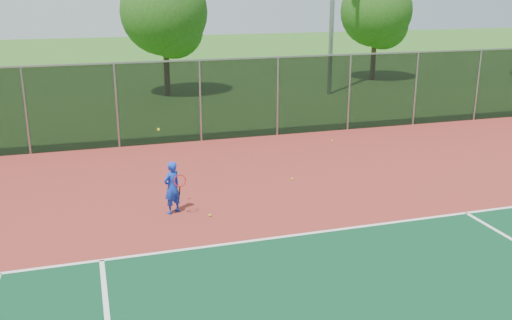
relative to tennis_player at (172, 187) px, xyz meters
The scene contains 9 objects.
ground 7.35m from the tennis_player, 45.43° to the right, with size 120.00×120.00×0.00m, color #2B601B.
court_apron 6.10m from the tennis_player, 32.04° to the right, with size 30.00×20.00×0.02m, color maroon.
fence_back 8.55m from the tennis_player, 52.88° to the left, with size 30.00×0.06×3.03m.
tennis_player is the anchor object (origin of this frame).
practice_ball_0 4.15m from the tennis_player, 21.88° to the left, with size 0.07×0.07×0.07m, color #C6CF18.
practice_ball_2 8.56m from the tennis_player, 37.64° to the left, with size 0.07×0.07×0.07m, color #C6CF18.
practice_ball_3 1.19m from the tennis_player, 31.54° to the right, with size 0.07×0.07×0.07m, color #C6CF18.
tree_back_left 16.97m from the tennis_player, 81.60° to the left, with size 4.45×4.45×6.54m.
tree_back_mid 23.92m from the tennis_player, 49.59° to the left, with size 4.28×4.28×6.29m.
Camera 1 is at (-7.05, -8.33, 5.55)m, focal length 40.00 mm.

